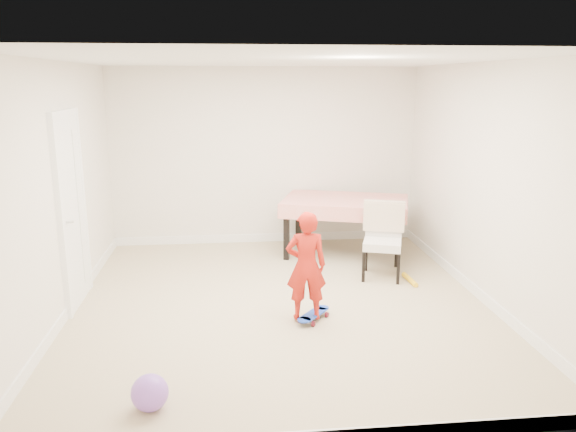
{
  "coord_description": "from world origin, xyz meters",
  "views": [
    {
      "loc": [
        -0.53,
        -5.77,
        2.4
      ],
      "look_at": [
        0.1,
        0.2,
        0.95
      ],
      "focal_mm": 35.0,
      "sensor_mm": 36.0,
      "label": 1
    }
  ],
  "objects": [
    {
      "name": "ground",
      "position": [
        0.0,
        0.0,
        0.0
      ],
      "size": [
        5.0,
        5.0,
        0.0
      ],
      "primitive_type": "plane",
      "color": "tan",
      "rests_on": "ground"
    },
    {
      "name": "ceiling",
      "position": [
        0.0,
        0.0,
        2.58
      ],
      "size": [
        4.5,
        5.0,
        0.04
      ],
      "primitive_type": "cube",
      "color": "silver",
      "rests_on": "wall_back"
    },
    {
      "name": "wall_back",
      "position": [
        0.0,
        2.48,
        1.3
      ],
      "size": [
        4.5,
        0.04,
        2.6
      ],
      "primitive_type": "cube",
      "color": "silver",
      "rests_on": "ground"
    },
    {
      "name": "wall_front",
      "position": [
        0.0,
        -2.48,
        1.3
      ],
      "size": [
        4.5,
        0.04,
        2.6
      ],
      "primitive_type": "cube",
      "color": "silver",
      "rests_on": "ground"
    },
    {
      "name": "wall_left",
      "position": [
        -2.23,
        0.0,
        1.3
      ],
      "size": [
        0.04,
        5.0,
        2.6
      ],
      "primitive_type": "cube",
      "color": "silver",
      "rests_on": "ground"
    },
    {
      "name": "wall_right",
      "position": [
        2.23,
        0.0,
        1.3
      ],
      "size": [
        0.04,
        5.0,
        2.6
      ],
      "primitive_type": "cube",
      "color": "silver",
      "rests_on": "ground"
    },
    {
      "name": "door",
      "position": [
        -2.22,
        0.3,
        1.02
      ],
      "size": [
        0.11,
        0.94,
        2.11
      ],
      "primitive_type": "cube",
      "color": "white",
      "rests_on": "ground"
    },
    {
      "name": "baseboard_back",
      "position": [
        0.0,
        2.49,
        0.06
      ],
      "size": [
        4.5,
        0.02,
        0.12
      ],
      "primitive_type": "cube",
      "color": "white",
      "rests_on": "ground"
    },
    {
      "name": "baseboard_left",
      "position": [
        -2.24,
        0.0,
        0.06
      ],
      "size": [
        0.02,
        5.0,
        0.12
      ],
      "primitive_type": "cube",
      "color": "white",
      "rests_on": "ground"
    },
    {
      "name": "baseboard_right",
      "position": [
        2.24,
        0.0,
        0.06
      ],
      "size": [
        0.02,
        5.0,
        0.12
      ],
      "primitive_type": "cube",
      "color": "white",
      "rests_on": "ground"
    },
    {
      "name": "dining_table",
      "position": [
        1.07,
        1.76,
        0.4
      ],
      "size": [
        1.94,
        1.53,
        0.8
      ],
      "primitive_type": null,
      "rotation": [
        0.0,
        0.0,
        -0.31
      ],
      "color": "#BC0A12",
      "rests_on": "ground"
    },
    {
      "name": "dining_chair",
      "position": [
        1.33,
        0.73,
        0.47
      ],
      "size": [
        0.67,
        0.72,
        0.94
      ],
      "primitive_type": null,
      "rotation": [
        0.0,
        0.0,
        -0.31
      ],
      "color": "beige",
      "rests_on": "ground"
    },
    {
      "name": "skateboard",
      "position": [
        0.3,
        -0.46,
        0.04
      ],
      "size": [
        0.46,
        0.5,
        0.08
      ],
      "primitive_type": null,
      "rotation": [
        0.0,
        0.0,
        0.88
      ],
      "color": "blue",
      "rests_on": "ground"
    },
    {
      "name": "child",
      "position": [
        0.21,
        -0.47,
        0.56
      ],
      "size": [
        0.42,
        0.28,
        1.12
      ],
      "primitive_type": "imported",
      "rotation": [
        0.0,
        0.0,
        3.11
      ],
      "color": "red",
      "rests_on": "ground"
    },
    {
      "name": "balloon",
      "position": [
        -1.16,
        -1.93,
        0.14
      ],
      "size": [
        0.28,
        0.28,
        0.28
      ],
      "primitive_type": "sphere",
      "color": "#8A55CD",
      "rests_on": "ground"
    },
    {
      "name": "foam_toy",
      "position": [
        1.64,
        0.53,
        0.03
      ],
      "size": [
        0.08,
        0.4,
        0.06
      ],
      "primitive_type": "cylinder",
      "rotation": [
        1.57,
        0.0,
        0.06
      ],
      "color": "yellow",
      "rests_on": "ground"
    }
  ]
}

